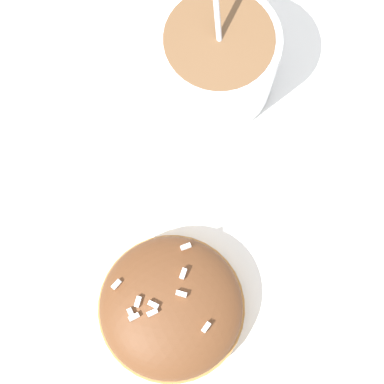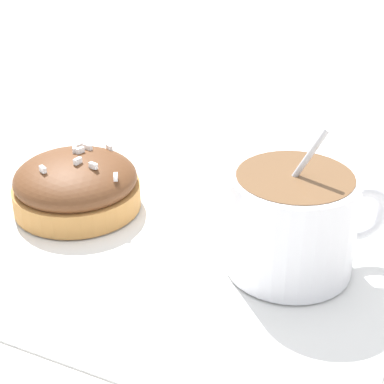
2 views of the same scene
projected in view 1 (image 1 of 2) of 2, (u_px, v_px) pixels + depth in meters
name	position (u px, v px, depth m)	size (l,w,h in m)	color
ground_plane	(192.00, 190.00, 0.48)	(3.00, 3.00, 0.00)	silver
paper_napkin	(192.00, 189.00, 0.48)	(0.35, 0.31, 0.00)	white
coffee_cup	(217.00, 58.00, 0.46)	(0.10, 0.09, 0.10)	white
frosted_pastry	(171.00, 308.00, 0.44)	(0.10, 0.10, 0.05)	#C18442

